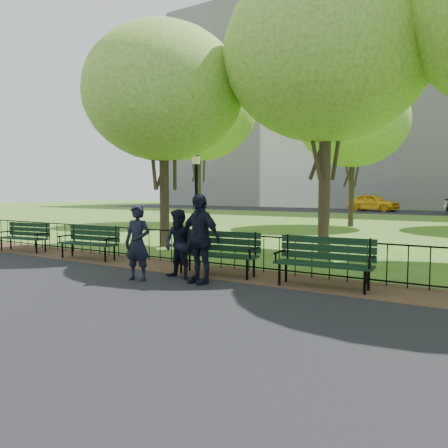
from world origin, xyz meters
The scene contains 19 objects.
ground centered at (0.00, 0.00, 0.00)m, with size 120.00×120.00×0.00m, color #3A691B.
asphalt_path centered at (0.00, -3.40, 0.01)m, with size 60.00×9.20×0.01m, color black.
dirt_strip centered at (0.00, 1.50, 0.01)m, with size 60.00×1.60×0.01m, color #3C2418.
far_street centered at (0.00, 35.00, 0.01)m, with size 70.00×9.00×0.01m, color black.
iron_fence centered at (0.00, 2.00, 0.50)m, with size 24.06×0.06×1.00m.
apartment_west centered at (-22.00, 48.00, 13.00)m, with size 22.00×15.00×26.00m, color silver.
park_bench_main centered at (0.33, 1.12, 0.68)m, with size 1.99×0.79×1.10m.
park_bench_left_a centered at (-3.75, 1.26, 0.60)m, with size 1.89×0.73×1.05m.
park_bench_left_b centered at (-6.78, 1.24, 0.57)m, with size 1.83×0.78×1.00m.
park_bench_right_a centered at (3.14, 1.27, 0.64)m, with size 1.99×0.73×1.11m.
lamppost centered at (-3.16, 5.63, 1.79)m, with size 0.30×0.30×3.30m.
tree_near_w centered at (-3.84, 4.66, 5.30)m, with size 5.49×5.49×7.65m.
tree_near_e centered at (1.46, 6.05, 6.15)m, with size 6.35×6.35×8.86m.
tree_mid_w centered at (-9.11, 14.18, 6.62)m, with size 6.85×6.85×9.54m.
tree_far_c centered at (-0.71, 16.75, 5.74)m, with size 5.93×5.93×8.27m.
person_left centered at (-0.54, -0.23, 0.83)m, with size 0.60×0.39×1.64m, color black.
person_mid centered at (0.11, 0.40, 0.78)m, with size 0.75×0.39×1.54m, color black.
person_right centered at (0.76, 0.26, 0.96)m, with size 1.11×0.45×1.89m, color black.
taxi centered at (-3.89, 35.42, 0.83)m, with size 1.93×4.81×1.64m, color yellow.
Camera 1 is at (6.04, -7.21, 1.97)m, focal length 35.00 mm.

